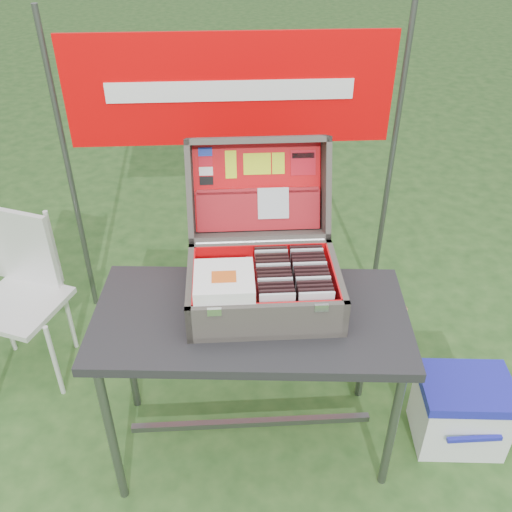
{
  "coord_description": "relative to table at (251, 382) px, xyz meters",
  "views": [
    {
      "loc": [
        -0.04,
        -1.64,
        2.22
      ],
      "look_at": [
        0.07,
        0.1,
        1.0
      ],
      "focal_mm": 40.0,
      "sensor_mm": 36.0,
      "label": 1
    }
  ],
  "objects": [
    {
      "name": "suitcase_liner_wall_back",
      "position": [
        0.06,
        0.24,
        0.47
      ],
      "size": [
        0.54,
        0.01,
        0.13
      ],
      "primitive_type": "cube",
      "color": "red",
      "rests_on": "suitcase_base_bottom"
    },
    {
      "name": "cd_right_7",
      "position": [
        0.23,
        0.06,
        0.49
      ],
      "size": [
        0.13,
        0.01,
        0.15
      ],
      "primitive_type": "cube",
      "color": "black",
      "rests_on": "suitcase_liner_floor"
    },
    {
      "name": "lid_sticker_cc_c",
      "position": [
        -0.16,
        0.49,
        0.76
      ],
      "size": [
        0.06,
        0.02,
        0.03
      ],
      "primitive_type": "cube",
      "rotation": [
        -1.93,
        0.0,
        0.0
      ],
      "color": "white",
      "rests_on": "suitcase_lid_liner"
    },
    {
      "name": "cd_left_1",
      "position": [
        0.09,
        -0.08,
        0.49
      ],
      "size": [
        0.13,
        0.01,
        0.15
      ],
      "primitive_type": "cube",
      "color": "black",
      "rests_on": "suitcase_liner_floor"
    },
    {
      "name": "cd_left_8",
      "position": [
        0.09,
        0.08,
        0.49
      ],
      "size": [
        0.13,
        0.01,
        0.15
      ],
      "primitive_type": "cube",
      "color": "silver",
      "rests_on": "suitcase_liner_floor"
    },
    {
      "name": "suitcase_base_wall_front",
      "position": [
        0.06,
        -0.14,
        0.46
      ],
      "size": [
        0.59,
        0.02,
        0.16
      ],
      "primitive_type": "cube",
      "color": "#504C44",
      "rests_on": "table_top"
    },
    {
      "name": "chair_leg_fr",
      "position": [
        -0.94,
        0.34,
        -0.16
      ],
      "size": [
        0.02,
        0.02,
        0.44
      ],
      "primitive_type": "cylinder",
      "color": "silver",
      "rests_on": "ground"
    },
    {
      "name": "suitcase_lid_back",
      "position": [
        0.06,
        0.48,
        0.69
      ],
      "size": [
        0.59,
        0.17,
        0.4
      ],
      "primitive_type": "cube",
      "rotation": [
        -1.93,
        0.0,
        0.0
      ],
      "color": "#504C44",
      "rests_on": "suitcase_base_wall_back"
    },
    {
      "name": "cd_right_2",
      "position": [
        0.23,
        -0.06,
        0.49
      ],
      "size": [
        0.13,
        0.01,
        0.15
      ],
      "primitive_type": "cube",
      "color": "black",
      "rests_on": "suitcase_liner_floor"
    },
    {
      "name": "cd_left_12",
      "position": [
        0.09,
        0.17,
        0.49
      ],
      "size": [
        0.13,
        0.01,
        0.15
      ],
      "primitive_type": "cube",
      "color": "silver",
      "rests_on": "suitcase_liner_floor"
    },
    {
      "name": "cardboard_box",
      "position": [
        0.64,
        0.44,
        -0.2
      ],
      "size": [
        0.35,
        0.17,
        0.37
      ],
      "primitive_type": "cube",
      "rotation": [
        -0.29,
        0.0,
        -0.04
      ],
      "color": "brown",
      "rests_on": "ground"
    },
    {
      "name": "suitcase_lid_liner",
      "position": [
        0.06,
        0.47,
        0.69
      ],
      "size": [
        0.54,
        0.14,
        0.35
      ],
      "primitive_type": "cube",
      "rotation": [
        -1.93,
        0.0,
        0.0
      ],
      "color": "red",
      "rests_on": "suitcase_lid_back"
    },
    {
      "name": "table_top",
      "position": [
        0.0,
        0.0,
        0.36
      ],
      "size": [
        1.27,
        0.71,
        0.04
      ],
      "primitive_type": "cube",
      "rotation": [
        0.0,
        0.0,
        -0.08
      ],
      "color": "#272729",
      "rests_on": "ground"
    },
    {
      "name": "chair_leg_bl",
      "position": [
        -1.27,
        0.67,
        -0.16
      ],
      "size": [
        0.02,
        0.02,
        0.44
      ],
      "primitive_type": "cylinder",
      "color": "silver",
      "rests_on": "ground"
    },
    {
      "name": "cd_right_10",
      "position": [
        0.23,
        0.13,
        0.49
      ],
      "size": [
        0.13,
        0.01,
        0.15
      ],
      "primitive_type": "cube",
      "color": "black",
      "rests_on": "suitcase_liner_floor"
    },
    {
      "name": "suitcase_hinge",
      "position": [
        0.06,
        0.27,
        0.54
      ],
      "size": [
        0.53,
        0.02,
        0.02
      ],
      "primitive_type": "cylinder",
      "rotation": [
        0.0,
        1.57,
        0.0
      ],
      "color": "silver",
      "rests_on": "suitcase_base_wall_back"
    },
    {
      "name": "chair_leg_br",
      "position": [
        -0.94,
        0.67,
        -0.16
      ],
      "size": [
        0.02,
        0.02,
        0.44
      ],
      "primitive_type": "cylinder",
      "color": "silver",
      "rests_on": "ground"
    },
    {
      "name": "cd_right_6",
      "position": [
        0.23,
        0.03,
        0.49
      ],
      "size": [
        0.13,
        0.01,
        0.15
      ],
      "primitive_type": "cube",
      "color": "black",
      "rests_on": "suitcase_liner_floor"
    },
    {
      "name": "cd_left_4",
      "position": [
        0.09,
        -0.01,
        0.49
      ],
      "size": [
        0.13,
        0.01,
        0.15
      ],
      "primitive_type": "cube",
      "color": "silver",
      "rests_on": "suitcase_liner_floor"
    },
    {
      "name": "lid_sticker_band_bar",
      "position": [
        0.25,
        0.5,
        0.81
      ],
      "size": [
        0.09,
        0.01,
        0.02
      ],
      "primitive_type": "cube",
      "rotation": [
        -1.93,
        0.0,
        0.0
      ],
      "color": "black",
      "rests_on": "suitcase_lid_liner"
    },
    {
      "name": "cd_right_12",
      "position": [
        0.23,
        0.17,
        0.49
      ],
      "size": [
        0.13,
        0.01,
        0.15
      ],
      "primitive_type": "cube",
      "color": "silver",
      "rests_on": "suitcase_liner_floor"
    },
    {
      "name": "chair_seat",
      "position": [
        -1.1,
        0.51,
        0.06
      ],
      "size": [
        0.51,
        0.51,
        0.03
      ],
      "primitive_type": "cube",
      "rotation": [
        0.0,
        0.0,
        -0.39
      ],
      "color": "silver",
      "rests_on": "ground"
    },
    {
      "name": "table_brace",
      "position": [
        0.0,
        0.0,
        -0.26
      ],
      "size": [
        1.08,
        0.03,
        0.03
      ],
      "primitive_type": "cube",
      "color": "#59595B",
      "rests_on": "ground"
    },
    {
      "name": "songbook_7",
      "position": [
        -0.1,
        -0.02,
        0.58
      ],
      "size": [
        0.22,
        0.22,
        0.0
      ],
      "primitive_type": "cube",
      "color": "white",
      "rests_on": "suitcase_base_wall_front"
    },
    {
      "name": "lid_card_neon_tall",
      "position": [
        -0.06,
        0.49,
        0.78
      ],
      "size": [
        0.05,
        0.04,
        0.11
      ],
      "primitive_type": "cube",
      "rotation": [
        -1.93,
        0.0,
        0.0
      ],
      "color": "#D1EE17",
      "rests_on": "suitcase_lid_liner"
    },
    {
      "name": "suitcase_lid_rim_far",
      "position": [
        0.06,
        0.49,
        0.9
      ],
      "size": [
        0.59,
        0.16,
        0.08
      ],
      "primitive_type": "cube",
      "rotation": [
        -1.93,
        0.0,
        0.0
      ],
      "color": "#504C44",
      "rests_on": "suitcase_lid_back"
    },
    {
      "name": "cooler_handle",
      "position": [
        0.94,
        -0.2,
        -0.19
      ],
      "size": [
        0.24,
        0.02,
        0.02
      ],
      "primitive_type": "cube",
      "color": "#1D1FA8",
      "rests_on": "cooler_body"
    },
    {
      "name": "suitcase_base_wall_right",
      "position": [
        0.34,
        0.06,
        0.46
      ],
      "size": [
        0.02,
        0.42,
        0.16
      ],
      "primitive_type": "cube",
      "color": "#504C44",
      "rests_on": "table_top"
    },
    {
      "name": "cd_left_2",
      "position": [
        0.09,
        -0.06,
        0.49
      ],
      "size": [
        0.13,
        0.01,
        0.15
      ],
      "primitive_type": "cube",
      "color": "black",
      "rests_on": "suitcase_liner_floor"
    },
    {
      "name": "table_leg_fr",
      "position": [
        0.55,
        -0.25,
        -0.02
      ],
      "size": [
        0.04,
        0.04,
        0.73
      ],
      "primitive_type": "cylinder",
      "color": "#59595B",
      "rests_on": "ground"
    },
    {
      "name": "suitcase_liner_floor",
      "position": [
        0.06,
        0.06,
        0.41
      ],
      "size": [
        0.54,
        0.37,
        0.01
      ],
      "primitive_type": "cube",
      "color": "red",
      "rests_on": "suitcase_base_bottom"
    },
    {
      "name": "table",
      "position": [
        0.0,
        0.0,
        0.0
      ],
      "size": [
        1.27,
        0.71,
        0.77
      ],
      "primitive_type": null,
      "rotation": [
        0.0,
        0.0,
        -0.08
      ],
      "color": "#272729",
      "rests_on": "ground"
    },
    {
      "name": "lid_sticker_cc_d",
      "position": [
        -0.16,
        0.47,
        0.72
      ],
      "size": [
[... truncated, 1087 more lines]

